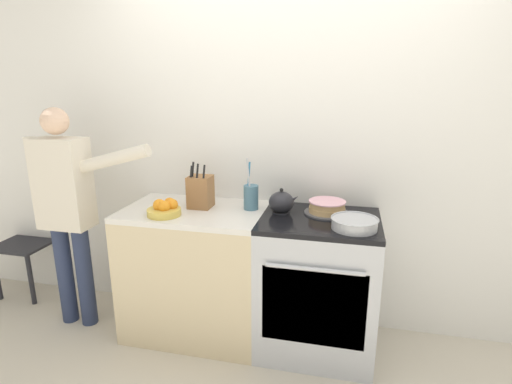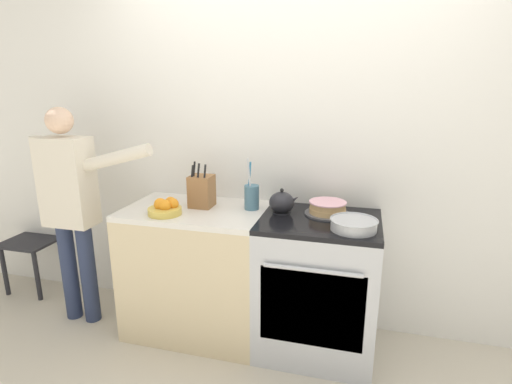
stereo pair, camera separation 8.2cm
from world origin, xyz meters
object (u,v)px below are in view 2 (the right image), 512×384
(knife_block, at_px, (202,191))
(utensil_crock, at_px, (252,196))
(tea_kettle, at_px, (282,203))
(dining_chair, at_px, (39,231))
(fruit_bowl, at_px, (166,208))
(layer_cake, at_px, (328,208))
(person_baker, at_px, (71,200))
(stove_range, at_px, (317,285))
(mixing_bowl, at_px, (354,224))

(knife_block, distance_m, utensil_crock, 0.34)
(tea_kettle, distance_m, knife_block, 0.54)
(dining_chair, bearing_deg, fruit_bowl, -49.71)
(layer_cake, bearing_deg, knife_block, -176.70)
(layer_cake, distance_m, utensil_crock, 0.49)
(person_baker, bearing_deg, utensil_crock, -1.73)
(stove_range, relative_size, dining_chair, 1.06)
(stove_range, relative_size, person_baker, 0.58)
(layer_cake, xyz_separation_m, dining_chair, (-2.40, 0.16, -0.45))
(person_baker, xyz_separation_m, dining_chair, (-0.68, 0.37, -0.43))
(tea_kettle, height_order, person_baker, person_baker)
(mixing_bowl, xyz_separation_m, knife_block, (-0.99, 0.19, 0.07))
(utensil_crock, relative_size, fruit_bowl, 1.61)
(layer_cake, distance_m, knife_block, 0.83)
(knife_block, xyz_separation_m, fruit_bowl, (-0.16, -0.21, -0.07))
(fruit_bowl, distance_m, dining_chair, 1.54)
(tea_kettle, relative_size, utensil_crock, 0.58)
(layer_cake, distance_m, tea_kettle, 0.29)
(stove_range, distance_m, layer_cake, 0.50)
(layer_cake, bearing_deg, utensil_crock, -178.09)
(knife_block, bearing_deg, tea_kettle, 0.56)
(fruit_bowl, xyz_separation_m, dining_chair, (-1.42, 0.41, -0.45))
(mixing_bowl, bearing_deg, utensil_crock, 161.06)
(stove_range, height_order, layer_cake, layer_cake)
(layer_cake, bearing_deg, dining_chair, 176.26)
(mixing_bowl, xyz_separation_m, dining_chair, (-2.57, 0.40, -0.44))
(fruit_bowl, bearing_deg, mixing_bowl, 0.69)
(fruit_bowl, bearing_deg, tea_kettle, 16.96)
(layer_cake, distance_m, dining_chair, 2.44)
(utensil_crock, bearing_deg, tea_kettle, -7.12)
(knife_block, bearing_deg, utensil_crock, 5.31)
(stove_range, height_order, utensil_crock, utensil_crock)
(tea_kettle, xyz_separation_m, knife_block, (-0.54, -0.01, 0.04))
(fruit_bowl, height_order, person_baker, person_baker)
(dining_chair, bearing_deg, utensil_crock, -38.65)
(stove_range, xyz_separation_m, fruit_bowl, (-0.95, -0.15, 0.48))
(tea_kettle, bearing_deg, stove_range, -13.97)
(layer_cake, relative_size, knife_block, 0.94)
(mixing_bowl, distance_m, dining_chair, 2.63)
(tea_kettle, bearing_deg, fruit_bowl, -163.04)
(utensil_crock, xyz_separation_m, dining_chair, (-1.91, 0.17, -0.49))
(stove_range, distance_m, mixing_bowl, 0.54)
(stove_range, xyz_separation_m, layer_cake, (0.03, 0.10, 0.48))
(utensil_crock, bearing_deg, knife_block, -174.69)
(mixing_bowl, xyz_separation_m, utensil_crock, (-0.66, 0.23, 0.05))
(layer_cake, bearing_deg, mixing_bowl, -55.33)
(fruit_bowl, bearing_deg, utensil_crock, 25.87)
(mixing_bowl, xyz_separation_m, fruit_bowl, (-1.15, -0.01, 0.01))
(layer_cake, relative_size, mixing_bowl, 1.06)
(dining_chair, bearing_deg, stove_range, -39.76)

